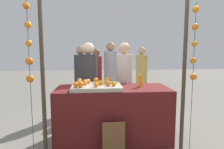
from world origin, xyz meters
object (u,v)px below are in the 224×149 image
object	(u,v)px
vendor_right	(124,88)
chalkboard_sign	(114,139)
orange_0	(108,80)
vendor_left	(89,88)
orange_1	(79,81)
stall_counter	(113,114)
juice_bottle	(140,81)

from	to	relation	value
vendor_right	chalkboard_sign	bearing A→B (deg)	-105.26
orange_0	vendor_left	bearing A→B (deg)	128.20
orange_1	vendor_right	xyz separation A→B (m)	(0.83, 0.46, -0.23)
orange_0	chalkboard_sign	distance (m)	1.04
chalkboard_sign	vendor_left	size ratio (longest dim) A/B	0.31
orange_1	vendor_left	size ratio (longest dim) A/B	0.05
orange_1	vendor_left	distance (m)	0.54
vendor_left	vendor_right	world-z (taller)	vendor_right
stall_counter	juice_bottle	xyz separation A→B (m)	(0.47, 0.05, 0.55)
juice_bottle	vendor_right	bearing A→B (deg)	109.24
orange_0	chalkboard_sign	size ratio (longest dim) A/B	0.18
stall_counter	orange_0	xyz separation A→B (m)	(-0.07, 0.18, 0.55)
stall_counter	juice_bottle	size ratio (longest dim) A/B	8.53
orange_1	vendor_left	xyz separation A→B (m)	(0.14, 0.47, -0.23)
orange_0	stall_counter	bearing A→B (deg)	-68.32
orange_0	vendor_right	distance (m)	0.59
juice_bottle	vendor_right	world-z (taller)	vendor_right
vendor_left	stall_counter	bearing A→B (deg)	-56.08
juice_bottle	chalkboard_sign	world-z (taller)	juice_bottle
juice_bottle	stall_counter	bearing A→B (deg)	-174.29
juice_bottle	vendor_right	distance (m)	0.63
orange_0	juice_bottle	xyz separation A→B (m)	(0.54, -0.13, -0.00)
orange_1	chalkboard_sign	size ratio (longest dim) A/B	0.16
orange_1	vendor_right	size ratio (longest dim) A/B	0.05
orange_0	orange_1	distance (m)	0.48
chalkboard_sign	vendor_left	distance (m)	1.31
orange_1	vendor_right	world-z (taller)	vendor_right
orange_1	juice_bottle	bearing A→B (deg)	-5.30
orange_1	orange_0	bearing A→B (deg)	4.64
orange_0	vendor_right	bearing A→B (deg)	50.62
chalkboard_sign	vendor_left	xyz separation A→B (m)	(-0.38, 1.14, 0.52)
stall_counter	orange_0	bearing A→B (deg)	111.68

